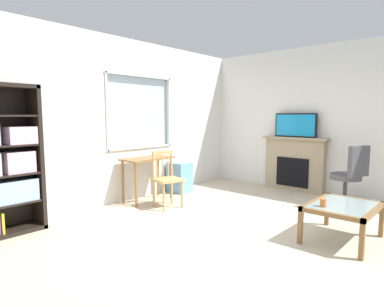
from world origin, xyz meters
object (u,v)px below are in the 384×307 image
at_px(office_chair, 350,173).
at_px(tv, 296,125).
at_px(coffee_table, 343,209).
at_px(desk_under_window, 148,165).
at_px(wooden_chair, 167,178).
at_px(plastic_drawer_unit, 180,177).
at_px(fireplace, 294,164).
at_px(sippy_cup, 323,203).

bearing_deg(office_chair, tv, 67.95).
height_order(office_chair, coffee_table, office_chair).
height_order(desk_under_window, wooden_chair, wooden_chair).
relative_size(wooden_chair, coffee_table, 0.98).
bearing_deg(wooden_chair, plastic_drawer_unit, 32.50).
xyz_separation_m(plastic_drawer_unit, tv, (1.55, -1.61, 1.00)).
distance_m(desk_under_window, office_chair, 3.33).
distance_m(fireplace, office_chair, 1.26).
relative_size(desk_under_window, plastic_drawer_unit, 1.55).
xyz_separation_m(wooden_chair, plastic_drawer_unit, (0.89, 0.56, -0.18)).
xyz_separation_m(wooden_chair, sippy_cup, (0.14, -2.43, 0.02)).
xyz_separation_m(plastic_drawer_unit, office_chair, (1.08, -2.77, 0.27)).
xyz_separation_m(wooden_chair, coffee_table, (0.39, -2.58, -0.09)).
xyz_separation_m(desk_under_window, plastic_drawer_unit, (0.84, 0.05, -0.33)).
relative_size(wooden_chair, fireplace, 0.71).
height_order(tv, sippy_cup, tv).
bearing_deg(coffee_table, office_chair, 13.31).
bearing_deg(sippy_cup, tv, 31.17).
height_order(desk_under_window, tv, tv).
distance_m(plastic_drawer_unit, office_chair, 2.98).
distance_m(plastic_drawer_unit, coffee_table, 3.18).
bearing_deg(office_chair, fireplace, 67.19).
xyz_separation_m(office_chair, coffee_table, (-1.57, -0.37, -0.18)).
distance_m(desk_under_window, coffee_table, 3.12).
height_order(wooden_chair, tv, tv).
relative_size(tv, office_chair, 0.82).
bearing_deg(coffee_table, sippy_cup, 149.37).
bearing_deg(office_chair, desk_under_window, 125.18).
height_order(plastic_drawer_unit, office_chair, office_chair).
relative_size(coffee_table, sippy_cup, 10.18).
bearing_deg(wooden_chair, coffee_table, -81.40).
height_order(fireplace, tv, tv).
bearing_deg(plastic_drawer_unit, coffee_table, -98.99).
height_order(wooden_chair, fireplace, fireplace).
xyz_separation_m(desk_under_window, tv, (2.39, -1.56, 0.67)).
xyz_separation_m(plastic_drawer_unit, coffee_table, (-0.50, -3.14, 0.09)).
bearing_deg(desk_under_window, tv, -33.17).
relative_size(wooden_chair, office_chair, 0.90).
height_order(wooden_chair, plastic_drawer_unit, wooden_chair).
bearing_deg(sippy_cup, coffee_table, -30.63).
distance_m(desk_under_window, plastic_drawer_unit, 0.90).
bearing_deg(plastic_drawer_unit, tv, -46.16).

